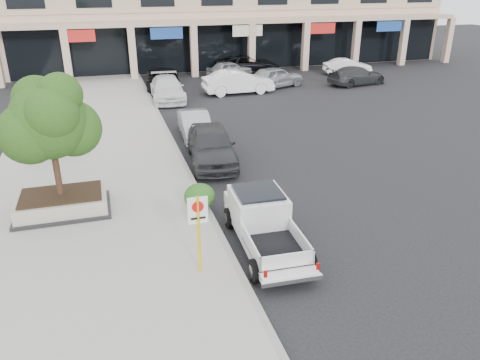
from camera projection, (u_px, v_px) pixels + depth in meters
name	position (u px, v px, depth m)	size (l,w,h in m)	color
ground	(272.00, 240.00, 14.94)	(120.00, 120.00, 0.00)	black
sidewalk	(92.00, 185.00, 18.75)	(8.00, 52.00, 0.15)	gray
curb	(189.00, 174.00, 19.78)	(0.20, 52.00, 0.15)	gray
strip_mall	(230.00, 11.00, 44.96)	(40.55, 12.43, 9.50)	#D2A393
planter	(62.00, 203.00, 16.34)	(3.20, 2.20, 0.68)	black
planter_tree	(53.00, 120.00, 15.34)	(2.90, 2.55, 4.00)	black
no_parking_sign	(198.00, 224.00, 12.54)	(0.55, 0.09, 2.30)	#DBB90B
hedge	(199.00, 196.00, 16.48)	(1.10, 0.99, 0.94)	#164A15
pickup_truck	(266.00, 226.00, 14.23)	(1.82, 4.90, 1.54)	silver
curb_car_a	(211.00, 145.00, 20.87)	(1.98, 4.91, 1.67)	#2A2B2E
curb_car_b	(195.00, 125.00, 24.21)	(1.44, 4.12, 1.36)	#96999D
curb_car_c	(167.00, 89.00, 31.75)	(2.14, 5.28, 1.53)	silver
curb_car_d	(163.00, 79.00, 34.93)	(2.40, 5.21, 1.45)	black
lot_car_a	(275.00, 77.00, 35.27)	(1.87, 4.65, 1.59)	#93969A
lot_car_b	(238.00, 82.00, 33.45)	(1.76, 5.05, 1.67)	white
lot_car_c	(357.00, 76.00, 36.28)	(1.96, 4.81, 1.40)	#2D3032
lot_car_d	(247.00, 65.00, 40.45)	(2.55, 5.53, 1.54)	black
lot_car_e	(230.00, 69.00, 38.88)	(1.60, 3.97, 1.35)	#919398
lot_car_f	(347.00, 67.00, 40.14)	(1.40, 4.02, 1.33)	white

